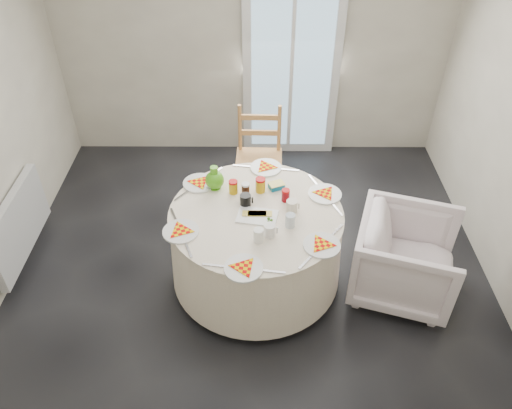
{
  "coord_description": "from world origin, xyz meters",
  "views": [
    {
      "loc": [
        0.06,
        -2.9,
        3.16
      ],
      "look_at": [
        0.04,
        -0.03,
        0.8
      ],
      "focal_mm": 35.0,
      "sensor_mm": 36.0,
      "label": 1
    }
  ],
  "objects_px": {
    "radiator": "(19,225)",
    "table": "(256,246)",
    "armchair": "(407,255)",
    "green_pitcher": "(214,172)",
    "wooden_chair": "(259,161)"
  },
  "relations": [
    {
      "from": "table",
      "to": "green_pitcher",
      "type": "relative_size",
      "value": 7.0
    },
    {
      "from": "radiator",
      "to": "green_pitcher",
      "type": "height_order",
      "value": "green_pitcher"
    },
    {
      "from": "armchair",
      "to": "green_pitcher",
      "type": "bearing_deg",
      "value": 91.72
    },
    {
      "from": "radiator",
      "to": "table",
      "type": "xyz_separation_m",
      "value": [
        1.98,
        -0.23,
        -0.01
      ]
    },
    {
      "from": "radiator",
      "to": "armchair",
      "type": "distance_m",
      "value": 3.18
    },
    {
      "from": "table",
      "to": "armchair",
      "type": "height_order",
      "value": "armchair"
    },
    {
      "from": "table",
      "to": "armchair",
      "type": "xyz_separation_m",
      "value": [
        1.18,
        -0.11,
        0.02
      ]
    },
    {
      "from": "wooden_chair",
      "to": "armchair",
      "type": "relative_size",
      "value": 1.26
    },
    {
      "from": "armchair",
      "to": "green_pitcher",
      "type": "height_order",
      "value": "green_pitcher"
    },
    {
      "from": "table",
      "to": "radiator",
      "type": "bearing_deg",
      "value": 173.36
    },
    {
      "from": "armchair",
      "to": "table",
      "type": "bearing_deg",
      "value": 101.93
    },
    {
      "from": "radiator",
      "to": "green_pitcher",
      "type": "relative_size",
      "value": 5.15
    },
    {
      "from": "radiator",
      "to": "green_pitcher",
      "type": "bearing_deg",
      "value": 2.76
    },
    {
      "from": "armchair",
      "to": "green_pitcher",
      "type": "relative_size",
      "value": 3.98
    },
    {
      "from": "wooden_chair",
      "to": "green_pitcher",
      "type": "height_order",
      "value": "green_pitcher"
    }
  ]
}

